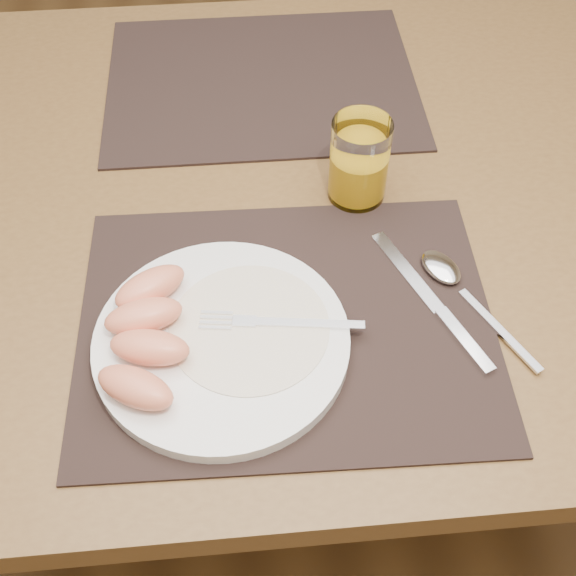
# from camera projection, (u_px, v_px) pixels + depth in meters

# --- Properties ---
(ground) EXTENTS (5.00, 5.00, 0.00)m
(ground) POSITION_uv_depth(u_px,v_px,m) (285.00, 448.00, 1.51)
(ground) COLOR brown
(ground) RESTS_ON ground
(table) EXTENTS (1.40, 0.90, 0.75)m
(table) POSITION_uv_depth(u_px,v_px,m) (284.00, 229.00, 0.99)
(table) COLOR brown
(table) RESTS_ON ground
(placemat_near) EXTENTS (0.46, 0.36, 0.00)m
(placemat_near) POSITION_uv_depth(u_px,v_px,m) (286.00, 323.00, 0.79)
(placemat_near) COLOR black
(placemat_near) RESTS_ON table
(placemat_far) EXTENTS (0.45, 0.35, 0.00)m
(placemat_far) POSITION_uv_depth(u_px,v_px,m) (262.00, 81.00, 1.06)
(placemat_far) COLOR black
(placemat_far) RESTS_ON table
(plate) EXTENTS (0.27, 0.27, 0.02)m
(plate) POSITION_uv_depth(u_px,v_px,m) (222.00, 342.00, 0.76)
(plate) COLOR white
(plate) RESTS_ON placemat_near
(plate_dressing) EXTENTS (0.17, 0.17, 0.00)m
(plate_dressing) POSITION_uv_depth(u_px,v_px,m) (249.00, 327.00, 0.76)
(plate_dressing) COLOR white
(plate_dressing) RESTS_ON plate
(fork) EXTENTS (0.18, 0.04, 0.00)m
(fork) POSITION_uv_depth(u_px,v_px,m) (267.00, 322.00, 0.76)
(fork) COLOR silver
(fork) RESTS_ON plate
(knife) EXTENTS (0.10, 0.21, 0.01)m
(knife) POSITION_uv_depth(u_px,v_px,m) (440.00, 310.00, 0.79)
(knife) COLOR silver
(knife) RESTS_ON placemat_near
(spoon) EXTENTS (0.11, 0.18, 0.01)m
(spoon) POSITION_uv_depth(u_px,v_px,m) (449.00, 276.00, 0.82)
(spoon) COLOR silver
(spoon) RESTS_ON placemat_near
(juice_glass) EXTENTS (0.07, 0.07, 0.11)m
(juice_glass) POSITION_uv_depth(u_px,v_px,m) (359.00, 164.00, 0.87)
(juice_glass) COLOR white
(juice_glass) RESTS_ON placemat_near
(grapefruit_wedges) EXTENTS (0.10, 0.20, 0.03)m
(grapefruit_wedges) POSITION_uv_depth(u_px,v_px,m) (145.00, 333.00, 0.74)
(grapefruit_wedges) COLOR #E6845E
(grapefruit_wedges) RESTS_ON plate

